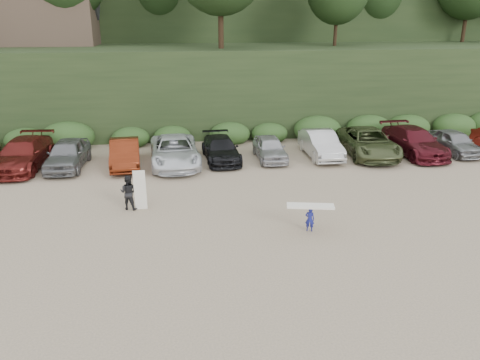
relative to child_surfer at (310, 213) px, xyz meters
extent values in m
plane|color=tan|center=(-3.09, -0.20, -0.76)|extent=(120.00, 120.00, 0.00)
cube|color=black|center=(-3.09, 21.80, 2.24)|extent=(80.00, 14.00, 6.00)
cube|color=black|center=(-3.09, 39.80, 7.24)|extent=(90.00, 30.00, 16.00)
cube|color=#2B491E|center=(-3.64, 14.30, -0.16)|extent=(46.20, 2.00, 1.20)
cube|color=brown|center=(-15.09, 23.80, 7.24)|extent=(8.00, 6.00, 4.00)
imported|color=maroon|center=(-13.75, 10.08, 0.07)|extent=(2.63, 5.80, 1.65)
imported|color=slate|center=(-11.30, 9.88, 0.05)|extent=(2.09, 4.83, 1.62)
imported|color=#63210E|center=(-8.13, 9.75, 0.00)|extent=(2.00, 4.74, 1.52)
imported|color=silver|center=(-5.32, 9.66, 0.05)|extent=(3.01, 5.97, 1.62)
imported|color=black|center=(-2.61, 10.18, -0.07)|extent=(2.23, 4.86, 1.38)
imported|color=#A9A9AD|center=(0.32, 10.02, -0.06)|extent=(1.71, 4.13, 1.40)
imported|color=#BCBCBC|center=(3.49, 10.16, 0.04)|extent=(1.71, 4.83, 1.59)
imported|color=#495430|center=(6.46, 10.05, 0.07)|extent=(3.08, 6.08, 1.65)
imported|color=#4E121A|center=(9.34, 9.88, 0.07)|extent=(2.63, 5.80, 1.65)
imported|color=gray|center=(11.99, 9.80, -0.03)|extent=(1.94, 4.34, 1.45)
imported|color=navy|center=(0.00, 0.00, -0.25)|extent=(0.43, 0.35, 1.02)
cube|color=white|center=(0.00, 0.00, 0.32)|extent=(1.92, 0.87, 0.07)
imported|color=black|center=(-7.34, 3.26, 0.03)|extent=(0.92, 0.81, 1.58)
cube|color=silver|center=(-6.81, 3.08, 0.17)|extent=(0.53, 0.28, 1.86)
camera|label=1|loc=(-4.97, -16.50, 7.35)|focal=35.00mm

